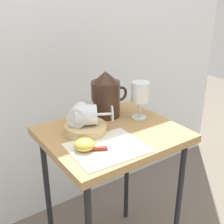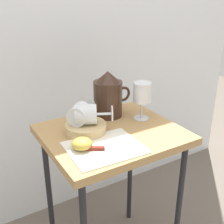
{
  "view_description": "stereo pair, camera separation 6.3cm",
  "coord_description": "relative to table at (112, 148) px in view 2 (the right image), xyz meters",
  "views": [
    {
      "loc": [
        -0.57,
        -0.83,
        1.18
      ],
      "look_at": [
        0.0,
        0.0,
        0.75
      ],
      "focal_mm": 46.57,
      "sensor_mm": 36.0,
      "label": 1
    },
    {
      "loc": [
        -0.52,
        -0.87,
        1.18
      ],
      "look_at": [
        0.0,
        0.0,
        0.75
      ],
      "focal_mm": 46.57,
      "sensor_mm": 36.0,
      "label": 2
    }
  ],
  "objects": [
    {
      "name": "table",
      "position": [
        0.0,
        0.0,
        0.0
      ],
      "size": [
        0.52,
        0.44,
        0.67
      ],
      "color": "#AD8451",
      "rests_on": "ground_plane"
    },
    {
      "name": "linen_napkin",
      "position": [
        -0.09,
        -0.1,
        0.08
      ],
      "size": [
        0.26,
        0.22,
        0.0
      ],
      "primitive_type": "cube",
      "rotation": [
        0.0,
        0.0,
        -0.05
      ],
      "color": "silver",
      "rests_on": "table"
    },
    {
      "name": "wine_glass_tipped_near",
      "position": [
        -0.1,
        0.07,
        0.15
      ],
      "size": [
        0.15,
        0.15,
        0.08
      ],
      "color": "silver",
      "rests_on": "basket_tray"
    },
    {
      "name": "apple_half_left",
      "position": [
        -0.16,
        -0.07,
        0.1
      ],
      "size": [
        0.07,
        0.07,
        0.04
      ],
      "primitive_type": "ellipsoid",
      "color": "#B29938",
      "rests_on": "linen_napkin"
    },
    {
      "name": "wine_glass_tipped_far",
      "position": [
        -0.09,
        0.04,
        0.15
      ],
      "size": [
        0.16,
        0.13,
        0.08
      ],
      "color": "silver",
      "rests_on": "basket_tray"
    },
    {
      "name": "knife",
      "position": [
        -0.1,
        -0.11,
        0.08
      ],
      "size": [
        0.21,
        0.13,
        0.01
      ],
      "color": "silver",
      "rests_on": "linen_napkin"
    },
    {
      "name": "basket_tray",
      "position": [
        -0.09,
        0.04,
        0.09
      ],
      "size": [
        0.16,
        0.16,
        0.03
      ],
      "primitive_type": "cylinder",
      "color": "tan",
      "rests_on": "table"
    },
    {
      "name": "pitcher",
      "position": [
        0.06,
        0.14,
        0.16
      ],
      "size": [
        0.17,
        0.12,
        0.2
      ],
      "color": "#382319",
      "rests_on": "table"
    },
    {
      "name": "wine_glass_upright",
      "position": [
        0.17,
        0.04,
        0.18
      ],
      "size": [
        0.07,
        0.07,
        0.16
      ],
      "color": "silver",
      "rests_on": "table"
    },
    {
      "name": "curtain_drape",
      "position": [
        0.0,
        0.5,
        0.5
      ],
      "size": [
        2.4,
        0.03,
        2.2
      ],
      "primitive_type": "cube",
      "color": "white",
      "rests_on": "ground_plane"
    }
  ]
}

